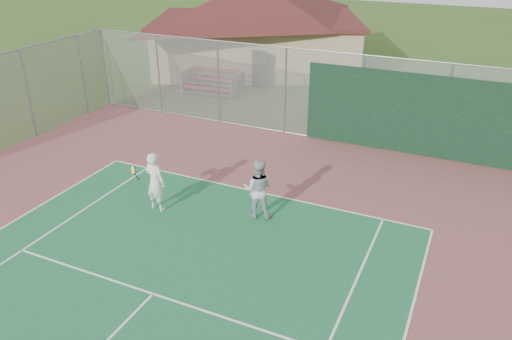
% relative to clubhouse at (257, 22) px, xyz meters
% --- Properties ---
extents(back_fence, '(20.08, 0.11, 3.53)m').
position_rel_clubhouse_xyz_m(back_fence, '(8.58, -9.27, -1.03)').
color(back_fence, gray).
rests_on(back_fence, ground).
extents(side_fence_left, '(0.08, 9.00, 3.50)m').
position_rel_clubhouse_xyz_m(side_fence_left, '(-3.53, -13.75, -0.95)').
color(side_fence_left, gray).
rests_on(side_fence_left, ground).
extents(clubhouse, '(14.54, 12.37, 5.31)m').
position_rel_clubhouse_xyz_m(clubhouse, '(0.00, 0.00, 0.00)').
color(clubhouse, tan).
rests_on(clubhouse, ground).
extents(bleachers, '(3.00, 1.93, 1.10)m').
position_rel_clubhouse_xyz_m(bleachers, '(0.05, -5.53, -2.12)').
color(bleachers, '#B53129').
rests_on(bleachers, ground).
extents(player_white_front, '(1.05, 0.70, 1.82)m').
position_rel_clubhouse_xyz_m(player_white_front, '(4.33, -16.58, -1.78)').
color(player_white_front, white).
rests_on(player_white_front, ground).
extents(player_grey_back, '(1.01, 0.88, 1.77)m').
position_rel_clubhouse_xyz_m(player_grey_back, '(7.22, -15.69, -1.81)').
color(player_grey_back, '#B0B3B5').
rests_on(player_grey_back, ground).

